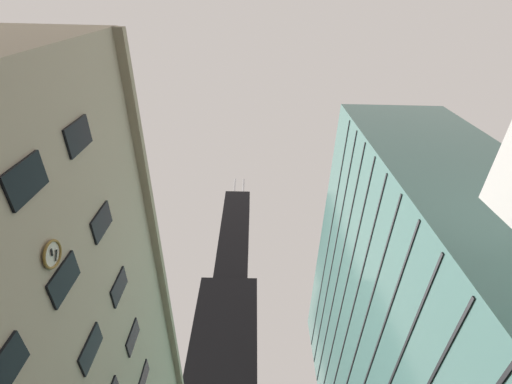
% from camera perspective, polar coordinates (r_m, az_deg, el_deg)
% --- Properties ---
extents(glass_office_midrise, '(16.28, 52.60, 54.27)m').
position_cam_1_polar(glass_office_midrise, '(53.50, 25.66, -25.25)').
color(glass_office_midrise, slate).
rests_on(glass_office_midrise, ground).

